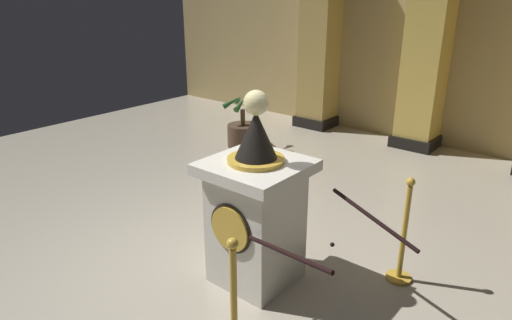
{
  "coord_description": "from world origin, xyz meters",
  "views": [
    {
      "loc": [
        2.67,
        -2.75,
        2.58
      ],
      "look_at": [
        0.33,
        0.1,
        1.2
      ],
      "focal_mm": 31.86,
      "sensor_mm": 36.0,
      "label": 1
    }
  ],
  "objects": [
    {
      "name": "ground_plane",
      "position": [
        0.0,
        0.0,
        0.0
      ],
      "size": [
        12.43,
        12.43,
        0.0
      ],
      "primitive_type": "plane",
      "color": "#B2A893"
    },
    {
      "name": "back_wall",
      "position": [
        0.0,
        5.28,
        1.97
      ],
      "size": [
        12.43,
        0.16,
        3.94
      ],
      "primitive_type": "cube",
      "color": "tan",
      "rests_on": "ground_plane"
    },
    {
      "name": "pedestal_clock",
      "position": [
        0.33,
        0.09,
        0.71
      ],
      "size": [
        0.84,
        0.84,
        1.82
      ],
      "color": "silver",
      "rests_on": "ground_plane"
    },
    {
      "name": "stanchion_far",
      "position": [
        1.39,
        0.94,
        0.37
      ],
      "size": [
        0.24,
        0.24,
        1.05
      ],
      "color": "gold",
      "rests_on": "ground_plane"
    },
    {
      "name": "velvet_rope",
      "position": [
        1.15,
        0.04,
        0.79
      ],
      "size": [
        1.15,
        1.17,
        0.22
      ],
      "color": "black"
    },
    {
      "name": "column_left",
      "position": [
        -2.06,
        4.93,
        1.88
      ],
      "size": [
        0.75,
        0.75,
        3.79
      ],
      "color": "black",
      "rests_on": "ground_plane"
    },
    {
      "name": "column_centre_rear",
      "position": [
        0.0,
        4.93,
        1.88
      ],
      "size": [
        0.75,
        0.75,
        3.79
      ],
      "color": "black",
      "rests_on": "ground_plane"
    },
    {
      "name": "potted_palm_left",
      "position": [
        -2.34,
        2.98,
        0.28
      ],
      "size": [
        0.69,
        0.66,
        0.94
      ],
      "color": "#4C3828",
      "rests_on": "ground_plane"
    }
  ]
}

